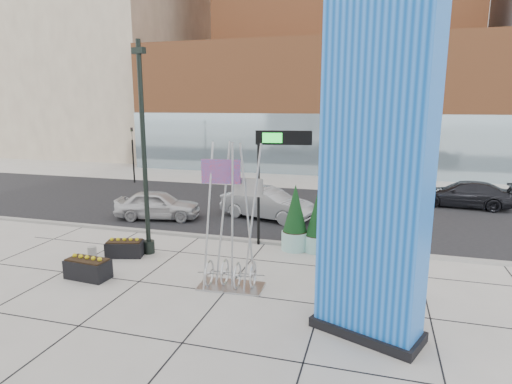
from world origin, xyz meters
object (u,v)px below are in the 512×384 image
(concrete_bollard, at_px, (92,255))
(overhead_street_sign, at_px, (278,148))
(blue_pylon, at_px, (376,165))
(car_silver_mid, at_px, (267,204))
(car_white_west, at_px, (158,205))
(public_art_sculpture, at_px, (231,251))
(lamp_post, at_px, (145,171))

(concrete_bollard, xyz_separation_m, overhead_street_sign, (6.12, 3.75, 3.75))
(blue_pylon, distance_m, car_silver_mid, 11.98)
(car_white_west, bearing_deg, public_art_sculpture, -148.88)
(lamp_post, height_order, car_white_west, lamp_post)
(car_silver_mid, bearing_deg, car_white_west, 121.15)
(blue_pylon, height_order, overhead_street_sign, blue_pylon)
(concrete_bollard, height_order, overhead_street_sign, overhead_street_sign)
(blue_pylon, bearing_deg, overhead_street_sign, 144.57)
(concrete_bollard, bearing_deg, car_silver_mid, 59.39)
(overhead_street_sign, height_order, car_white_west, overhead_street_sign)
(concrete_bollard, height_order, car_silver_mid, car_silver_mid)
(public_art_sculpture, relative_size, car_silver_mid, 0.98)
(public_art_sculpture, bearing_deg, concrete_bollard, 170.60)
(concrete_bollard, relative_size, car_white_west, 0.15)
(car_white_west, bearing_deg, overhead_street_sign, -121.77)
(concrete_bollard, bearing_deg, lamp_post, 46.32)
(public_art_sculpture, relative_size, overhead_street_sign, 0.99)
(concrete_bollard, relative_size, car_silver_mid, 0.13)
(lamp_post, height_order, car_silver_mid, lamp_post)
(concrete_bollard, distance_m, overhead_street_sign, 8.10)
(blue_pylon, xyz_separation_m, public_art_sculpture, (-4.25, 1.73, -3.14))
(overhead_street_sign, bearing_deg, car_silver_mid, 100.57)
(blue_pylon, relative_size, car_white_west, 2.13)
(car_white_west, bearing_deg, blue_pylon, -140.71)
(lamp_post, relative_size, public_art_sculpture, 1.72)
(blue_pylon, height_order, car_silver_mid, blue_pylon)
(lamp_post, relative_size, concrete_bollard, 12.88)
(public_art_sculpture, relative_size, concrete_bollard, 7.49)
(public_art_sculpture, distance_m, overhead_street_sign, 5.22)
(lamp_post, bearing_deg, public_art_sculpture, -27.06)
(lamp_post, bearing_deg, blue_pylon, -24.65)
(car_white_west, height_order, car_silver_mid, car_silver_mid)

